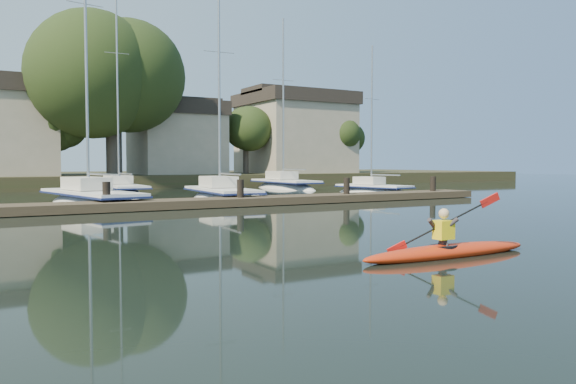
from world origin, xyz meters
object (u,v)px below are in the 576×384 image
kayak (448,248)px  sailboat_4 (373,196)px  sailboat_6 (120,196)px  sailboat_3 (221,204)px  dock (178,203)px  sailboat_2 (91,209)px  sailboat_7 (285,192)px

kayak → sailboat_4: sailboat_4 is taller
kayak → sailboat_6: sailboat_6 is taller
kayak → sailboat_3: 19.09m
sailboat_3 → dock: bearing=-129.3°
sailboat_2 → sailboat_4: bearing=-6.2°
sailboat_2 → sailboat_7: size_ratio=1.13×
sailboat_3 → sailboat_7: bearing=50.3°
sailboat_3 → sailboat_4: bearing=10.7°
sailboat_6 → sailboat_2: bearing=-109.7°
kayak → sailboat_2: (-3.75, 18.85, -0.37)m
sailboat_7 → kayak: bearing=-112.5°
sailboat_2 → dock: bearing=-63.3°
sailboat_6 → sailboat_4: bearing=-28.3°
dock → sailboat_2: 4.86m
kayak → dock: (-0.84, 14.98, 0.03)m
sailboat_3 → sailboat_6: size_ratio=0.88×
sailboat_4 → sailboat_7: sailboat_7 is taller
sailboat_2 → sailboat_3: sailboat_2 is taller
sailboat_6 → dock: bearing=-91.5°
sailboat_7 → dock: bearing=-133.2°
kayak → sailboat_6: 28.09m
kayak → sailboat_7: (12.16, 28.53, -0.39)m
sailboat_3 → sailboat_6: 9.73m
sailboat_2 → sailboat_3: bearing=-10.1°
dock → sailboat_4: bearing=19.1°
sailboat_7 → sailboat_6: bearing=-177.4°
sailboat_4 → sailboat_2: bearing=172.9°
dock → sailboat_4: 15.68m
dock → sailboat_7: bearing=46.2°
sailboat_3 → sailboat_7: 13.41m
kayak → sailboat_2: sailboat_2 is taller
sailboat_3 → sailboat_6: sailboat_6 is taller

